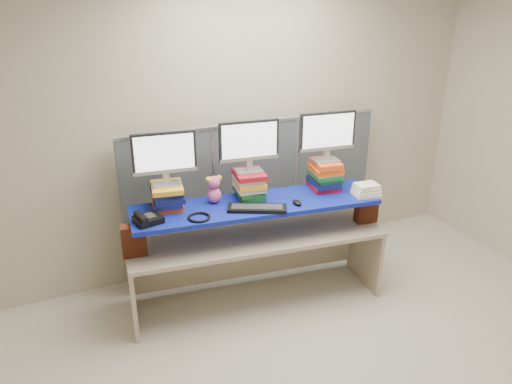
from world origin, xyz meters
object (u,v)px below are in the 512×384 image
desk (256,248)px  desk_phone (147,219)px  blue_board (256,205)px  monitor_center (249,143)px  monitor_right (327,134)px  monitor_left (164,156)px  keyboard (257,208)px

desk → desk_phone: size_ratio=9.89×
blue_board → monitor_center: size_ratio=4.12×
monitor_right → desk_phone: size_ratio=2.20×
monitor_right → monitor_left: bearing=180.0°
monitor_left → keyboard: monitor_left is taller
desk → monitor_center: 0.94m
desk → monitor_center: monitor_center is taller
blue_board → monitor_center: 0.53m
blue_board → monitor_right: (0.70, 0.03, 0.54)m
blue_board → monitor_left: 0.88m
blue_board → monitor_left: bearing=170.8°
monitor_center → monitor_left: bearing=180.0°
monitor_right → desk_phone: (-1.62, -0.02, -0.49)m
monitor_right → desk_phone: bearing=-171.8°
monitor_left → monitor_center: 0.70m
blue_board → monitor_right: monitor_right is taller
desk_phone → blue_board: bearing=-12.6°
blue_board → monitor_right: bearing=9.8°
keyboard → desk_phone: size_ratio=2.18×
desk → monitor_left: (-0.71, 0.21, 0.90)m
blue_board → keyboard: bearing=-103.4°
desk → blue_board: 0.42m
desk → desk_phone: desk_phone is taller
monitor_right → desk: bearing=-170.2°
desk_phone → monitor_right: bearing=-11.3°
desk → monitor_left: monitor_left is taller
monitor_center → keyboard: bearing=-91.7°
desk → blue_board: (-0.00, 0.00, 0.42)m
monitor_right → blue_board: bearing=-170.2°
monitor_left → monitor_center: (0.70, -0.09, 0.04)m
monitor_center → desk_phone: 1.04m
desk → monitor_right: (0.70, 0.03, 0.96)m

